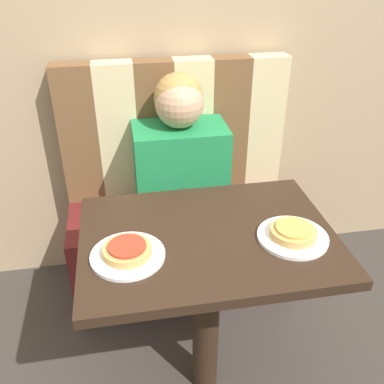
% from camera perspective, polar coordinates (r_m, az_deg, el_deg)
% --- Properties ---
extents(ground_plane, '(12.00, 12.00, 0.00)m').
position_cam_1_polar(ground_plane, '(1.95, 1.67, -23.71)').
color(ground_plane, '#38332D').
extents(wall_back, '(7.00, 0.05, 2.60)m').
position_cam_1_polar(wall_back, '(2.01, -3.14, 22.68)').
color(wall_back, tan).
rests_on(wall_back, ground_plane).
extents(booth_seat, '(1.06, 0.46, 0.48)m').
position_cam_1_polar(booth_seat, '(2.18, -1.38, -7.33)').
color(booth_seat, '#5B1919').
rests_on(booth_seat, ground_plane).
extents(booth_backrest, '(1.06, 0.10, 0.65)m').
position_cam_1_polar(booth_backrest, '(2.05, -2.36, 8.35)').
color(booth_backrest, brown).
rests_on(booth_backrest, booth_seat).
extents(dining_table, '(0.83, 0.60, 0.75)m').
position_cam_1_polar(dining_table, '(1.48, 2.04, -9.59)').
color(dining_table, black).
rests_on(dining_table, ground_plane).
extents(person, '(0.41, 0.26, 0.64)m').
position_cam_1_polar(person, '(1.90, -1.60, 5.60)').
color(person, '#1E8447').
rests_on(person, booth_seat).
extents(plate_left, '(0.23, 0.23, 0.01)m').
position_cam_1_polar(plate_left, '(1.32, -8.56, -8.36)').
color(plate_left, white).
rests_on(plate_left, dining_table).
extents(plate_right, '(0.23, 0.23, 0.01)m').
position_cam_1_polar(plate_right, '(1.42, 13.26, -5.86)').
color(plate_right, white).
rests_on(plate_right, dining_table).
extents(pizza_left, '(0.15, 0.15, 0.03)m').
position_cam_1_polar(pizza_left, '(1.31, -8.63, -7.63)').
color(pizza_left, tan).
rests_on(pizza_left, plate_left).
extents(pizza_right, '(0.15, 0.15, 0.03)m').
position_cam_1_polar(pizza_right, '(1.41, 13.36, -5.17)').
color(pizza_right, tan).
rests_on(pizza_right, plate_right).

